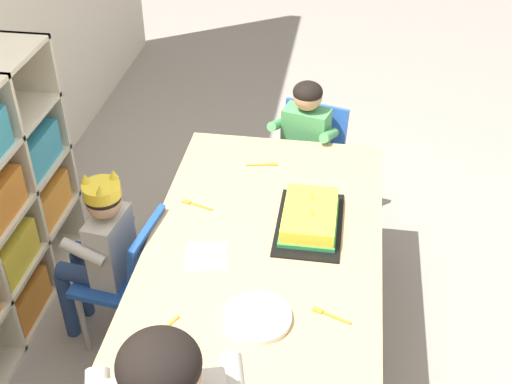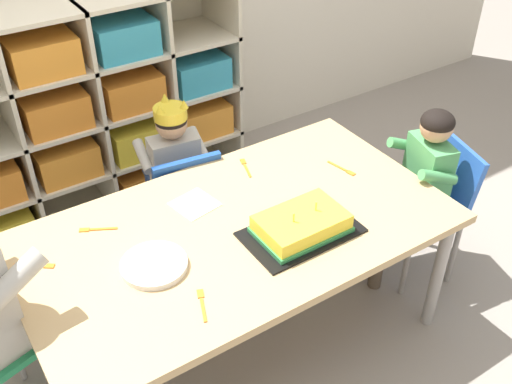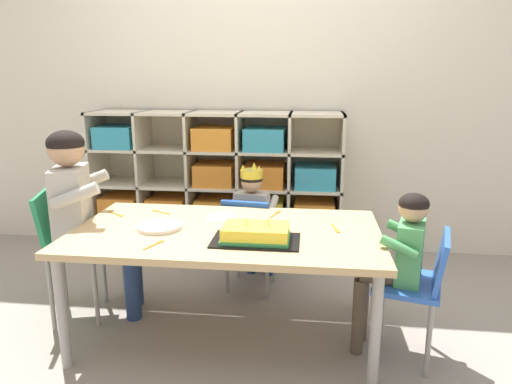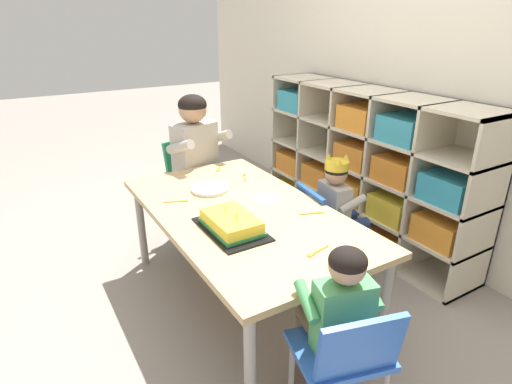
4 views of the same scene
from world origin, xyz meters
The scene contains 18 objects.
ground centered at (0.00, 0.00, 0.00)m, with size 16.00×16.00×0.00m, color gray.
classroom_back_wall centered at (0.00, 1.41, 1.38)m, with size 6.00×0.10×2.75m, color beige.
storage_cubby_shelf centered at (-0.29, 1.17, 0.51)m, with size 1.85×0.38×1.08m.
activity_table centered at (0.00, 0.00, 0.54)m, with size 1.53×0.85×0.59m.
classroom_chair_blue centered at (0.04, 0.53, 0.36)m, with size 0.35×0.35×0.62m.
child_with_crown centered at (0.06, 0.64, 0.50)m, with size 0.32×0.32×0.81m.
classroom_chair_adult_side centered at (-0.92, 0.10, 0.45)m, with size 0.39×0.41×0.73m.
adult_helper_seated centered at (-0.81, 0.13, 0.66)m, with size 0.47×0.46×1.06m.
classroom_chair_guest_side centered at (0.93, -0.09, 0.40)m, with size 0.39×0.41×0.64m.
guest_at_table_side centered at (0.83, -0.07, 0.52)m, with size 0.33×0.33×0.82m.
birthday_cake_on_tray centered at (0.17, -0.15, 0.62)m, with size 0.41×0.24×0.11m.
paper_plate_stack centered at (-0.34, -0.03, 0.60)m, with size 0.22×0.22×0.02m, color white.
paper_napkin_square centered at (-0.07, 0.19, 0.59)m, with size 0.15×0.15×0.00m, color white.
fork_at_table_front_edge centered at (0.22, 0.30, 0.59)m, with size 0.05×0.13×0.00m.
fork_scattered_mid_table centered at (-0.65, 0.18, 0.59)m, with size 0.12×0.09×0.00m.
fork_near_child_seat centered at (-0.43, 0.26, 0.59)m, with size 0.12×0.08×0.00m.
fork_by_napkin centered at (0.54, 0.07, 0.59)m, with size 0.04×0.14×0.00m.
fork_near_cake_tray centered at (-0.28, -0.25, 0.59)m, with size 0.06×0.13×0.00m.
Camera 3 is at (0.41, -2.18, 1.33)m, focal length 32.59 mm.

